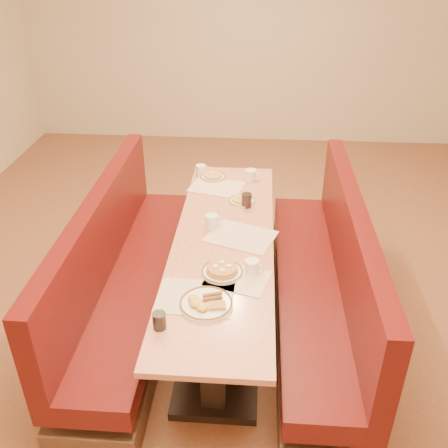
# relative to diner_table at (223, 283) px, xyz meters

# --- Properties ---
(ground) EXTENTS (8.00, 8.00, 0.00)m
(ground) POSITION_rel_diner_table_xyz_m (0.00, 0.00, -0.37)
(ground) COLOR #9E6647
(ground) RESTS_ON ground
(room_envelope) EXTENTS (6.04, 8.04, 2.82)m
(room_envelope) POSITION_rel_diner_table_xyz_m (0.00, 0.00, 1.56)
(room_envelope) COLOR beige
(room_envelope) RESTS_ON ground
(diner_table) EXTENTS (0.70, 2.50, 0.75)m
(diner_table) POSITION_rel_diner_table_xyz_m (0.00, 0.00, 0.00)
(diner_table) COLOR black
(diner_table) RESTS_ON ground
(booth_left) EXTENTS (0.55, 2.50, 1.05)m
(booth_left) POSITION_rel_diner_table_xyz_m (-0.73, 0.00, -0.01)
(booth_left) COLOR #4C3326
(booth_left) RESTS_ON ground
(booth_right) EXTENTS (0.55, 2.50, 1.05)m
(booth_right) POSITION_rel_diner_table_xyz_m (0.73, 0.00, -0.01)
(booth_right) COLOR #4C3326
(booth_right) RESTS_ON ground
(placemat_near_left) EXTENTS (0.46, 0.36, 0.00)m
(placemat_near_left) POSITION_rel_diner_table_xyz_m (-0.12, -0.64, 0.38)
(placemat_near_left) COLOR #F6E1C0
(placemat_near_left) RESTS_ON diner_table
(placemat_near_right) EXTENTS (0.44, 0.37, 0.00)m
(placemat_near_right) POSITION_rel_diner_table_xyz_m (0.12, -0.44, 0.38)
(placemat_near_right) COLOR #F6E1C0
(placemat_near_right) RESTS_ON diner_table
(placemat_far_left) EXTENTS (0.49, 0.42, 0.00)m
(placemat_far_left) POSITION_rel_diner_table_xyz_m (-0.12, 0.84, 0.38)
(placemat_far_left) COLOR #F6E1C0
(placemat_far_left) RESTS_ON diner_table
(placemat_far_right) EXTENTS (0.55, 0.48, 0.00)m
(placemat_far_right) POSITION_rel_diner_table_xyz_m (0.12, 0.06, 0.38)
(placemat_far_right) COLOR #F6E1C0
(placemat_far_right) RESTS_ON diner_table
(pancake_plate) EXTENTS (0.27, 0.27, 0.06)m
(pancake_plate) POSITION_rel_diner_table_xyz_m (0.02, -0.39, 0.40)
(pancake_plate) COLOR white
(pancake_plate) RESTS_ON diner_table
(eggs_plate) EXTENTS (0.32, 0.32, 0.06)m
(eggs_plate) POSITION_rel_diner_table_xyz_m (-0.05, -0.72, 0.39)
(eggs_plate) COLOR white
(eggs_plate) RESTS_ON diner_table
(extra_plate_mid) EXTENTS (0.22, 0.22, 0.04)m
(extra_plate_mid) POSITION_rel_diner_table_xyz_m (0.11, 0.58, 0.39)
(extra_plate_mid) COLOR white
(extra_plate_mid) RESTS_ON diner_table
(extra_plate_far) EXTENTS (0.23, 0.23, 0.05)m
(extra_plate_far) POSITION_rel_diner_table_xyz_m (-0.17, 1.02, 0.39)
(extra_plate_far) COLOR white
(extra_plate_far) RESTS_ON diner_table
(coffee_mug_a) EXTENTS (0.12, 0.09, 0.10)m
(coffee_mug_a) POSITION_rel_diner_table_xyz_m (0.21, -0.38, 0.43)
(coffee_mug_a) COLOR white
(coffee_mug_a) RESTS_ON diner_table
(coffee_mug_b) EXTENTS (0.13, 0.09, 0.10)m
(coffee_mug_b) POSITION_rel_diner_table_xyz_m (-0.10, 0.17, 0.43)
(coffee_mug_b) COLOR white
(coffee_mug_b) RESTS_ON diner_table
(coffee_mug_c) EXTENTS (0.13, 0.09, 0.10)m
(coffee_mug_c) POSITION_rel_diner_table_xyz_m (0.17, 0.99, 0.43)
(coffee_mug_c) COLOR white
(coffee_mug_c) RESTS_ON diner_table
(coffee_mug_d) EXTENTS (0.12, 0.09, 0.09)m
(coffee_mug_d) POSITION_rel_diner_table_xyz_m (-0.28, 1.07, 0.42)
(coffee_mug_d) COLOR white
(coffee_mug_d) RESTS_ON diner_table
(soda_tumbler_near) EXTENTS (0.07, 0.07, 0.10)m
(soda_tumbler_near) POSITION_rel_diner_table_xyz_m (-0.28, -0.92, 0.43)
(soda_tumbler_near) COLOR black
(soda_tumbler_near) RESTS_ON diner_table
(soda_tumbler_mid) EXTENTS (0.08, 0.08, 0.11)m
(soda_tumbler_mid) POSITION_rel_diner_table_xyz_m (0.14, 0.51, 0.43)
(soda_tumbler_mid) COLOR black
(soda_tumbler_mid) RESTS_ON diner_table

